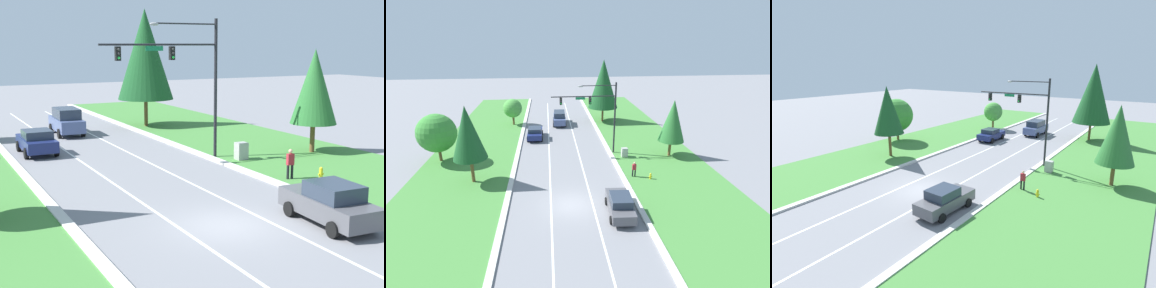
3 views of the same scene
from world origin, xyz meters
TOP-DOWN VIEW (x-y plane):
  - ground_plane at (0.00, 0.00)m, footprint 160.00×160.00m
  - curb_strip_right at (5.65, 0.00)m, footprint 0.50×90.00m
  - curb_strip_left at (-5.65, 0.00)m, footprint 0.50×90.00m
  - lane_stripe_inner_left at (-1.80, 0.00)m, footprint 0.14×81.00m
  - lane_stripe_inner_right at (1.80, 0.00)m, footprint 0.14×81.00m
  - traffic_signal_mast at (4.04, 11.46)m, footprint 7.59×0.41m
  - slate_blue_suv at (0.03, 24.64)m, footprint 2.19×5.03m
  - graphite_sedan at (3.79, -1.73)m, footprint 2.22×4.64m
  - navy_sedan at (-3.70, 17.96)m, footprint 2.16×4.52m
  - utility_cabinet at (7.11, 9.96)m, footprint 0.70×0.60m
  - pedestrian at (6.77, 4.66)m, footprint 0.40×0.24m
  - fire_hydrant at (8.30, 3.97)m, footprint 0.34×0.20m
  - conifer_near_right_tree at (7.26, 25.52)m, footprint 4.80×4.80m
  - conifer_far_right_tree at (12.56, 9.76)m, footprint 3.04×3.04m

SIDE VIEW (x-z plane):
  - ground_plane at x=0.00m, z-range 0.00..0.00m
  - lane_stripe_inner_left at x=-1.80m, z-range 0.00..0.01m
  - lane_stripe_inner_right at x=1.80m, z-range 0.00..0.01m
  - curb_strip_right at x=5.65m, z-range 0.00..0.15m
  - curb_strip_left at x=-5.65m, z-range 0.00..0.15m
  - fire_hydrant at x=8.30m, z-range -0.01..0.69m
  - utility_cabinet at x=7.11m, z-range 0.00..1.15m
  - navy_sedan at x=-3.70m, z-range 0.03..1.65m
  - graphite_sedan at x=3.79m, z-range -0.01..1.73m
  - pedestrian at x=6.77m, z-range 0.09..1.78m
  - slate_blue_suv at x=0.03m, z-range 0.03..2.16m
  - conifer_far_right_tree at x=12.56m, z-range 0.98..7.84m
  - traffic_signal_mast at x=4.04m, z-range 1.39..10.06m
  - conifer_near_right_tree at x=7.26m, z-range 1.21..11.32m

